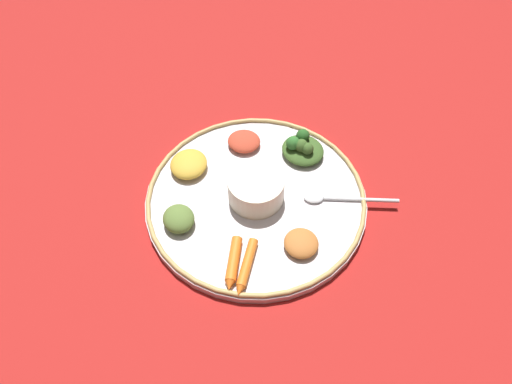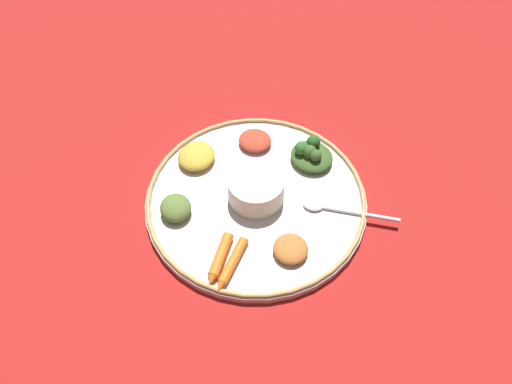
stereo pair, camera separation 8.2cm
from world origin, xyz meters
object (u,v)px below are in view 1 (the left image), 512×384
object	(u,v)px
carrot_outer	(246,266)
center_bowl	(256,188)
greens_pile	(302,148)
carrot_near_spoon	(233,263)
spoon	(336,199)

from	to	relation	value
carrot_outer	center_bowl	bearing A→B (deg)	147.48
greens_pile	carrot_near_spoon	size ratio (longest dim) A/B	1.20
center_bowl	carrot_near_spoon	bearing A→B (deg)	-41.27
spoon	greens_pile	distance (m)	0.12
center_bowl	greens_pile	world-z (taller)	center_bowl
center_bowl	greens_pile	bearing A→B (deg)	113.32
center_bowl	spoon	world-z (taller)	center_bowl
center_bowl	carrot_near_spoon	xyz separation A→B (m)	(0.10, -0.09, -0.02)
spoon	carrot_near_spoon	xyz separation A→B (m)	(0.04, -0.21, 0.00)
center_bowl	greens_pile	distance (m)	0.13
center_bowl	carrot_outer	world-z (taller)	center_bowl
spoon	greens_pile	world-z (taller)	greens_pile
greens_pile	carrot_near_spoon	distance (m)	0.26
spoon	carrot_near_spoon	distance (m)	0.21
spoon	carrot_outer	bearing A→B (deg)	-75.26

